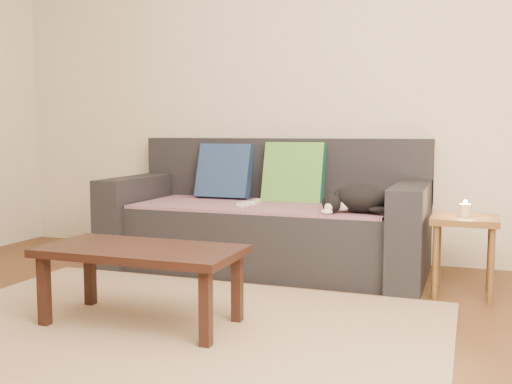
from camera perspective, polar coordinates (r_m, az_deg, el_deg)
ground at (r=2.74m, az=-9.88°, el=-13.95°), size 4.50×4.50×0.00m
back_wall at (r=4.44m, az=2.96°, el=10.70°), size 4.50×0.04×2.60m
sofa at (r=4.06m, az=1.13°, el=-2.86°), size 2.10×0.94×0.87m
throw_blanket at (r=3.96m, az=0.70°, el=-1.32°), size 1.66×0.74×0.02m
cushion_navy at (r=4.32m, az=-3.00°, el=1.94°), size 0.39×0.21×0.40m
cushion_green at (r=4.15m, az=3.64°, el=1.77°), size 0.42×0.21×0.43m
cat at (r=3.59m, az=9.74°, el=-0.60°), size 0.41×0.30×0.18m
wii_remote_a at (r=3.86m, az=-1.08°, el=-1.13°), size 0.06×0.15×0.03m
wii_remote_b at (r=3.96m, az=-0.08°, el=-0.95°), size 0.05×0.15×0.03m
side_table at (r=3.55m, az=19.22°, el=-3.47°), size 0.36×0.36×0.45m
candle at (r=3.53m, az=19.29°, el=-1.62°), size 0.06×0.06×0.09m
rug at (r=2.86m, az=-8.35°, el=-12.93°), size 2.50×1.80×0.01m
coffee_table at (r=2.89m, az=-10.90°, el=-6.10°), size 0.95×0.47×0.38m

